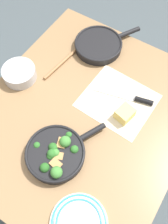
{
  "coord_description": "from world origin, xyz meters",
  "views": [
    {
      "loc": [
        -0.44,
        -0.28,
        1.75
      ],
      "look_at": [
        0.0,
        0.0,
        0.77
      ],
      "focal_mm": 40.0,
      "sensor_mm": 36.0,
      "label": 1
    }
  ],
  "objects_px": {
    "skillet_broccoli": "(56,153)",
    "prep_bowl_steel": "(19,73)",
    "cheese_block": "(125,114)",
    "skillet_eggs": "(99,45)",
    "dinner_plate_stack": "(79,223)",
    "wooden_spoon": "(73,52)",
    "grater_knife": "(131,98)"
  },
  "relations": [
    {
      "from": "skillet_broccoli",
      "to": "prep_bowl_steel",
      "type": "distance_m",
      "value": 0.45
    },
    {
      "from": "prep_bowl_steel",
      "to": "cheese_block",
      "type": "bearing_deg",
      "value": -81.47
    },
    {
      "from": "skillet_eggs",
      "to": "dinner_plate_stack",
      "type": "distance_m",
      "value": 0.85
    },
    {
      "from": "wooden_spoon",
      "to": "dinner_plate_stack",
      "type": "bearing_deg",
      "value": -137.8
    },
    {
      "from": "dinner_plate_stack",
      "to": "prep_bowl_steel",
      "type": "distance_m",
      "value": 0.72
    },
    {
      "from": "dinner_plate_stack",
      "to": "prep_bowl_steel",
      "type": "relative_size",
      "value": 1.34
    },
    {
      "from": "dinner_plate_stack",
      "to": "prep_bowl_steel",
      "type": "height_order",
      "value": "prep_bowl_steel"
    },
    {
      "from": "grater_knife",
      "to": "dinner_plate_stack",
      "type": "height_order",
      "value": "dinner_plate_stack"
    },
    {
      "from": "skillet_eggs",
      "to": "cheese_block",
      "type": "relative_size",
      "value": 3.98
    },
    {
      "from": "cheese_block",
      "to": "prep_bowl_steel",
      "type": "distance_m",
      "value": 0.54
    },
    {
      "from": "wooden_spoon",
      "to": "grater_knife",
      "type": "distance_m",
      "value": 0.39
    },
    {
      "from": "skillet_eggs",
      "to": "wooden_spoon",
      "type": "height_order",
      "value": "skillet_eggs"
    },
    {
      "from": "dinner_plate_stack",
      "to": "wooden_spoon",
      "type": "bearing_deg",
      "value": 35.13
    },
    {
      "from": "skillet_eggs",
      "to": "prep_bowl_steel",
      "type": "height_order",
      "value": "prep_bowl_steel"
    },
    {
      "from": "skillet_broccoli",
      "to": "wooden_spoon",
      "type": "height_order",
      "value": "skillet_broccoli"
    },
    {
      "from": "grater_knife",
      "to": "dinner_plate_stack",
      "type": "relative_size",
      "value": 1.33
    },
    {
      "from": "grater_knife",
      "to": "cheese_block",
      "type": "relative_size",
      "value": 3.26
    },
    {
      "from": "cheese_block",
      "to": "prep_bowl_steel",
      "type": "xyz_separation_m",
      "value": [
        -0.08,
        0.53,
        0.0
      ]
    },
    {
      "from": "skillet_broccoli",
      "to": "cheese_block",
      "type": "height_order",
      "value": "skillet_broccoli"
    },
    {
      "from": "skillet_broccoli",
      "to": "wooden_spoon",
      "type": "xyz_separation_m",
      "value": [
        0.5,
        0.25,
        -0.02
      ]
    },
    {
      "from": "skillet_broccoli",
      "to": "cheese_block",
      "type": "relative_size",
      "value": 3.96
    },
    {
      "from": "wooden_spoon",
      "to": "grater_knife",
      "type": "height_order",
      "value": "grater_knife"
    },
    {
      "from": "skillet_eggs",
      "to": "prep_bowl_steel",
      "type": "distance_m",
      "value": 0.43
    },
    {
      "from": "skillet_broccoli",
      "to": "grater_knife",
      "type": "relative_size",
      "value": 1.22
    },
    {
      "from": "dinner_plate_stack",
      "to": "grater_knife",
      "type": "bearing_deg",
      "value": 8.46
    },
    {
      "from": "wooden_spoon",
      "to": "cheese_block",
      "type": "relative_size",
      "value": 4.02
    },
    {
      "from": "cheese_block",
      "to": "skillet_broccoli",
      "type": "bearing_deg",
      "value": 154.42
    },
    {
      "from": "skillet_eggs",
      "to": "wooden_spoon",
      "type": "bearing_deg",
      "value": 168.55
    },
    {
      "from": "skillet_broccoli",
      "to": "skillet_eggs",
      "type": "xyz_separation_m",
      "value": [
        0.6,
        0.16,
        -0.01
      ]
    },
    {
      "from": "wooden_spoon",
      "to": "grater_knife",
      "type": "xyz_separation_m",
      "value": [
        -0.08,
        -0.38,
        0.0
      ]
    },
    {
      "from": "dinner_plate_stack",
      "to": "prep_bowl_steel",
      "type": "xyz_separation_m",
      "value": [
        0.4,
        0.6,
        0.02
      ]
    },
    {
      "from": "skillet_eggs",
      "to": "cheese_block",
      "type": "bearing_deg",
      "value": -103.28
    }
  ]
}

